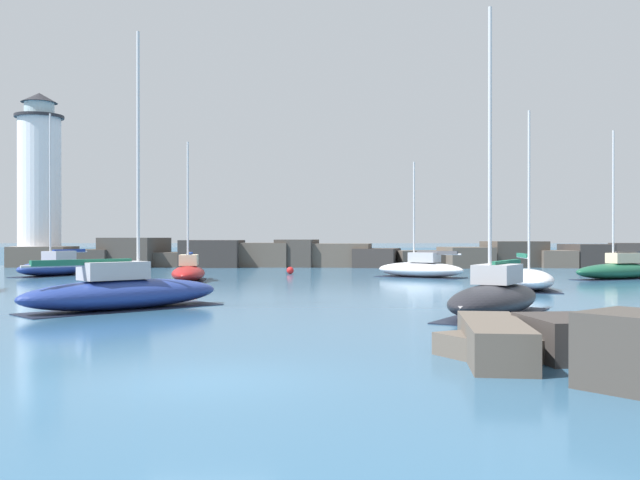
{
  "coord_description": "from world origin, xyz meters",
  "views": [
    {
      "loc": [
        2.71,
        -12.89,
        2.62
      ],
      "look_at": [
        0.78,
        30.98,
        2.45
      ],
      "focal_mm": 40.0,
      "sensor_mm": 36.0,
      "label": 1
    }
  ],
  "objects_px": {
    "sailboat_moored_2": "(123,291)",
    "sailboat_moored_5": "(56,266)",
    "sailboat_moored_7": "(188,271)",
    "sailboat_moored_3": "(527,279)",
    "sailboat_moored_6": "(495,296)",
    "lighthouse": "(39,190)",
    "sailboat_moored_0": "(421,268)",
    "mooring_buoy_far_side": "(290,270)",
    "sailboat_moored_8": "(620,269)"
  },
  "relations": [
    {
      "from": "sailboat_moored_7",
      "to": "sailboat_moored_8",
      "type": "bearing_deg",
      "value": 7.08
    },
    {
      "from": "lighthouse",
      "to": "sailboat_moored_8",
      "type": "relative_size",
      "value": 1.7
    },
    {
      "from": "sailboat_moored_5",
      "to": "sailboat_moored_6",
      "type": "xyz_separation_m",
      "value": [
        24.98,
        -23.8,
        0.01
      ]
    },
    {
      "from": "sailboat_moored_5",
      "to": "sailboat_moored_6",
      "type": "bearing_deg",
      "value": -43.62
    },
    {
      "from": "sailboat_moored_5",
      "to": "sailboat_moored_8",
      "type": "xyz_separation_m",
      "value": [
        37.0,
        -2.45,
        -0.02
      ]
    },
    {
      "from": "sailboat_moored_2",
      "to": "sailboat_moored_5",
      "type": "relative_size",
      "value": 0.93
    },
    {
      "from": "lighthouse",
      "to": "mooring_buoy_far_side",
      "type": "xyz_separation_m",
      "value": [
        24.12,
        -13.24,
        -6.71
      ]
    },
    {
      "from": "sailboat_moored_3",
      "to": "sailboat_moored_6",
      "type": "xyz_separation_m",
      "value": [
        -4.04,
        -12.14,
        0.09
      ]
    },
    {
      "from": "sailboat_moored_0",
      "to": "sailboat_moored_6",
      "type": "distance_m",
      "value": 22.71
    },
    {
      "from": "sailboat_moored_0",
      "to": "sailboat_moored_3",
      "type": "distance_m",
      "value": 11.41
    },
    {
      "from": "sailboat_moored_7",
      "to": "sailboat_moored_5",
      "type": "bearing_deg",
      "value": 151.25
    },
    {
      "from": "sailboat_moored_0",
      "to": "sailboat_moored_7",
      "type": "bearing_deg",
      "value": -161.9
    },
    {
      "from": "lighthouse",
      "to": "sailboat_moored_0",
      "type": "height_order",
      "value": "lighthouse"
    },
    {
      "from": "lighthouse",
      "to": "sailboat_moored_5",
      "type": "distance_m",
      "value": 19.1
    },
    {
      "from": "sailboat_moored_5",
      "to": "sailboat_moored_8",
      "type": "height_order",
      "value": "sailboat_moored_5"
    },
    {
      "from": "sailboat_moored_3",
      "to": "sailboat_moored_7",
      "type": "height_order",
      "value": "sailboat_moored_3"
    },
    {
      "from": "sailboat_moored_0",
      "to": "sailboat_moored_2",
      "type": "bearing_deg",
      "value": -121.12
    },
    {
      "from": "sailboat_moored_6",
      "to": "sailboat_moored_5",
      "type": "bearing_deg",
      "value": 136.38
    },
    {
      "from": "lighthouse",
      "to": "sailboat_moored_2",
      "type": "xyz_separation_m",
      "value": [
        20.18,
        -38.34,
        -6.31
      ]
    },
    {
      "from": "sailboat_moored_2",
      "to": "sailboat_moored_5",
      "type": "xyz_separation_m",
      "value": [
        -11.89,
        22.33,
        -0.02
      ]
    },
    {
      "from": "sailboat_moored_0",
      "to": "sailboat_moored_3",
      "type": "bearing_deg",
      "value": -67.87
    },
    {
      "from": "sailboat_moored_2",
      "to": "sailboat_moored_6",
      "type": "relative_size",
      "value": 1.0
    },
    {
      "from": "lighthouse",
      "to": "mooring_buoy_far_side",
      "type": "height_order",
      "value": "lighthouse"
    },
    {
      "from": "mooring_buoy_far_side",
      "to": "lighthouse",
      "type": "bearing_deg",
      "value": 151.24
    },
    {
      "from": "sailboat_moored_0",
      "to": "sailboat_moored_7",
      "type": "height_order",
      "value": "sailboat_moored_7"
    },
    {
      "from": "sailboat_moored_0",
      "to": "sailboat_moored_3",
      "type": "height_order",
      "value": "sailboat_moored_3"
    },
    {
      "from": "sailboat_moored_2",
      "to": "sailboat_moored_5",
      "type": "height_order",
      "value": "sailboat_moored_5"
    },
    {
      "from": "lighthouse",
      "to": "sailboat_moored_0",
      "type": "relative_size",
      "value": 2.08
    },
    {
      "from": "sailboat_moored_0",
      "to": "sailboat_moored_7",
      "type": "distance_m",
      "value": 14.99
    },
    {
      "from": "sailboat_moored_0",
      "to": "sailboat_moored_8",
      "type": "bearing_deg",
      "value": -6.31
    },
    {
      "from": "sailboat_moored_7",
      "to": "sailboat_moored_8",
      "type": "distance_m",
      "value": 26.74
    },
    {
      "from": "sailboat_moored_7",
      "to": "mooring_buoy_far_side",
      "type": "distance_m",
      "value": 10.06
    },
    {
      "from": "lighthouse",
      "to": "sailboat_moored_8",
      "type": "distance_m",
      "value": 49.32
    },
    {
      "from": "sailboat_moored_7",
      "to": "sailboat_moored_3",
      "type": "bearing_deg",
      "value": -17.69
    },
    {
      "from": "sailboat_moored_5",
      "to": "sailboat_moored_2",
      "type": "bearing_deg",
      "value": -61.97
    },
    {
      "from": "sailboat_moored_6",
      "to": "sailboat_moored_0",
      "type": "bearing_deg",
      "value": 90.66
    },
    {
      "from": "sailboat_moored_5",
      "to": "mooring_buoy_far_side",
      "type": "relative_size",
      "value": 15.45
    },
    {
      "from": "sailboat_moored_0",
      "to": "sailboat_moored_8",
      "type": "relative_size",
      "value": 0.82
    },
    {
      "from": "sailboat_moored_0",
      "to": "sailboat_moored_2",
      "type": "relative_size",
      "value": 0.74
    },
    {
      "from": "mooring_buoy_far_side",
      "to": "sailboat_moored_5",
      "type": "bearing_deg",
      "value": -170.1
    },
    {
      "from": "sailboat_moored_3",
      "to": "sailboat_moored_5",
      "type": "xyz_separation_m",
      "value": [
        -29.01,
        11.66,
        0.09
      ]
    },
    {
      "from": "sailboat_moored_7",
      "to": "mooring_buoy_far_side",
      "type": "bearing_deg",
      "value": 57.8
    },
    {
      "from": "sailboat_moored_8",
      "to": "sailboat_moored_6",
      "type": "bearing_deg",
      "value": -119.39
    },
    {
      "from": "sailboat_moored_6",
      "to": "sailboat_moored_2",
      "type": "bearing_deg",
      "value": 173.61
    },
    {
      "from": "sailboat_moored_3",
      "to": "sailboat_moored_6",
      "type": "height_order",
      "value": "sailboat_moored_6"
    },
    {
      "from": "sailboat_moored_0",
      "to": "mooring_buoy_far_side",
      "type": "distance_m",
      "value": 9.69
    },
    {
      "from": "sailboat_moored_7",
      "to": "sailboat_moored_2",
      "type": "bearing_deg",
      "value": -85.11
    },
    {
      "from": "mooring_buoy_far_side",
      "to": "sailboat_moored_8",
      "type": "bearing_deg",
      "value": -13.82
    },
    {
      "from": "sailboat_moored_7",
      "to": "sailboat_moored_8",
      "type": "height_order",
      "value": "sailboat_moored_8"
    },
    {
      "from": "sailboat_moored_2",
      "to": "sailboat_moored_0",
      "type": "bearing_deg",
      "value": 58.88
    }
  ]
}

